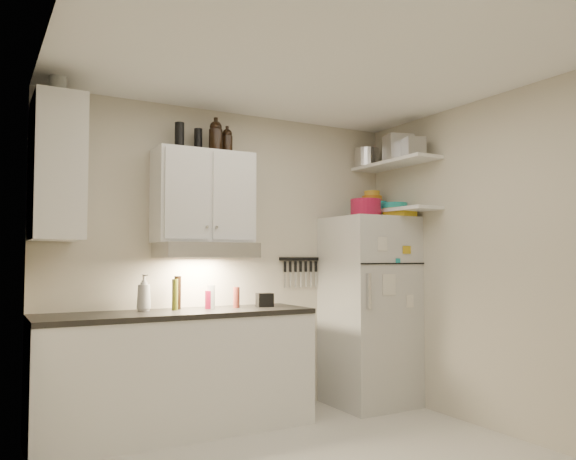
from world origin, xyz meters
TOP-DOWN VIEW (x-y plane):
  - ceiling at (0.00, 0.00)m, footprint 3.20×3.00m
  - back_wall at (0.00, 1.51)m, footprint 3.20×0.02m
  - left_wall at (-1.61, 0.00)m, footprint 0.02×3.00m
  - right_wall at (1.61, 0.00)m, footprint 0.02×3.00m
  - base_cabinet at (-0.55, 1.20)m, footprint 2.10×0.60m
  - countertop at (-0.55, 1.20)m, footprint 2.10×0.62m
  - upper_cabinet at (-0.30, 1.33)m, footprint 0.80×0.33m
  - side_cabinet at (-1.44, 1.20)m, footprint 0.33×0.55m
  - range_hood at (-0.30, 1.27)m, footprint 0.76×0.46m
  - fridge at (1.25, 1.16)m, footprint 0.70×0.68m
  - shelf_hi at (1.45, 1.02)m, footprint 0.30×0.95m
  - shelf_lo at (1.45, 1.02)m, footprint 0.30×0.95m
  - knife_strip at (0.70, 1.49)m, footprint 0.42×0.02m
  - dutch_oven at (1.15, 1.08)m, footprint 0.34×0.34m
  - book_stack at (1.42, 0.92)m, footprint 0.23×0.27m
  - spice_jar at (1.28, 1.14)m, footprint 0.07×0.07m
  - stock_pot at (1.39, 1.37)m, footprint 0.29×0.29m
  - tin_a at (1.42, 0.94)m, footprint 0.28×0.26m
  - tin_b at (1.42, 0.74)m, footprint 0.21×0.21m
  - bowl_teal at (1.44, 1.33)m, footprint 0.24×0.24m
  - bowl_orange at (1.44, 1.35)m, footprint 0.19×0.19m
  - bowl_yellow at (1.44, 1.35)m, footprint 0.15×0.15m
  - plates at (1.44, 1.02)m, footprint 0.31×0.31m
  - growler_a at (-0.21, 1.31)m, footprint 0.12×0.12m
  - growler_b at (-0.09, 1.35)m, footprint 0.12×0.12m
  - thermos_a at (-0.33, 1.38)m, footprint 0.09×0.09m
  - thermos_b at (-0.50, 1.35)m, footprint 0.08×0.08m
  - side_jar at (-1.44, 1.19)m, footprint 0.13×0.13m
  - soap_bottle at (-0.78, 1.33)m, footprint 0.16×0.16m
  - pepper_mill at (-0.04, 1.25)m, footprint 0.07×0.07m
  - oil_bottle at (-0.55, 1.29)m, footprint 0.06×0.06m
  - vinegar_bottle at (-0.50, 1.35)m, footprint 0.06×0.06m
  - clear_bottle at (-0.25, 1.27)m, footprint 0.08×0.08m
  - red_jar at (-0.26, 1.27)m, footprint 0.08×0.08m
  - caddy at (0.21, 1.23)m, footprint 0.14×0.11m

SIDE VIEW (x-z plane):
  - base_cabinet at x=-0.55m, z-range 0.00..0.88m
  - fridge at x=1.25m, z-range 0.00..1.70m
  - countertop at x=-0.55m, z-range 0.88..0.92m
  - caddy at x=0.21m, z-range 0.92..1.03m
  - red_jar at x=-0.26m, z-range 0.92..1.07m
  - pepper_mill at x=-0.04m, z-range 0.92..1.09m
  - clear_bottle at x=-0.25m, z-range 0.92..1.11m
  - oil_bottle at x=-0.55m, z-range 0.92..1.16m
  - vinegar_bottle at x=-0.50m, z-range 0.92..1.18m
  - soap_bottle at x=-0.78m, z-range 0.92..1.23m
  - back_wall at x=0.00m, z-range 0.00..2.60m
  - left_wall at x=-1.61m, z-range 0.00..2.60m
  - right_wall at x=1.61m, z-range 0.00..2.60m
  - knife_strip at x=0.70m, z-range 1.31..1.33m
  - range_hood at x=-0.30m, z-range 1.33..1.45m
  - book_stack at x=1.42m, z-range 1.70..1.78m
  - spice_jar at x=1.28m, z-range 1.70..1.81m
  - shelf_lo at x=1.45m, z-range 1.75..1.77m
  - dutch_oven at x=1.15m, z-range 1.70..1.86m
  - plates at x=1.44m, z-range 1.77..1.83m
  - bowl_teal at x=1.44m, z-range 1.77..1.87m
  - upper_cabinet at x=-0.30m, z-range 1.45..2.20m
  - bowl_orange at x=1.44m, z-range 1.87..1.93m
  - side_cabinet at x=-1.44m, z-range 1.45..2.45m
  - bowl_yellow at x=1.44m, z-range 1.93..1.98m
  - shelf_hi at x=1.45m, z-range 2.19..2.22m
  - thermos_a at x=-0.33m, z-range 2.20..2.40m
  - tin_b at x=1.42m, z-range 2.21..2.38m
  - stock_pot at x=1.39m, z-range 2.21..2.39m
  - thermos_b at x=-0.50m, z-range 2.20..2.42m
  - growler_b at x=-0.09m, z-range 2.20..2.42m
  - tin_a at x=1.42m, z-range 2.21..2.44m
  - growler_a at x=-0.21m, z-range 2.20..2.47m
  - side_jar at x=-1.44m, z-range 2.45..2.61m
  - ceiling at x=0.00m, z-range 2.60..2.62m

